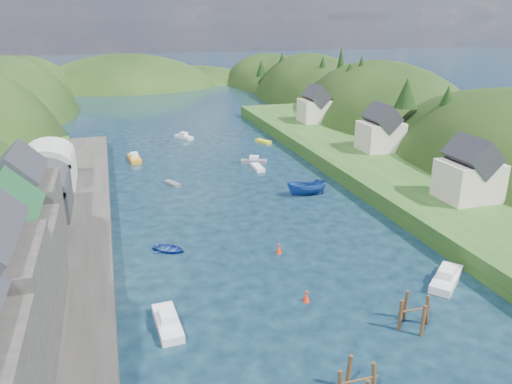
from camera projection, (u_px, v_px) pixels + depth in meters
name	position (u px, v px, depth m)	size (l,w,h in m)	color
ground	(219.00, 173.00, 84.41)	(600.00, 600.00, 0.00)	black
hillside_right	(378.00, 157.00, 121.50)	(36.00, 245.56, 48.00)	black
far_hills	(156.00, 111.00, 200.50)	(103.00, 68.00, 44.00)	black
hill_trees	(208.00, 94.00, 94.30)	(91.03, 145.76, 12.43)	black
quay_left	(52.00, 267.00, 50.53)	(12.00, 110.00, 2.00)	#2D2B28
boat_sheds	(44.00, 175.00, 65.76)	(7.00, 21.00, 7.50)	#2D2D30
terrace_right	(381.00, 170.00, 81.64)	(16.00, 120.00, 2.40)	#234719
right_bank_cottages	(375.00, 131.00, 88.43)	(9.00, 59.24, 8.41)	beige
piling_cluster_far	(414.00, 315.00, 42.21)	(3.11, 2.91, 3.36)	#382314
channel_buoy_near	(306.00, 297.00, 46.19)	(0.70, 0.70, 1.10)	red
channel_buoy_far	(279.00, 249.00, 55.68)	(0.70, 0.70, 1.10)	red
moored_boats	(249.00, 232.00, 59.52)	(32.71, 88.29, 2.38)	silver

